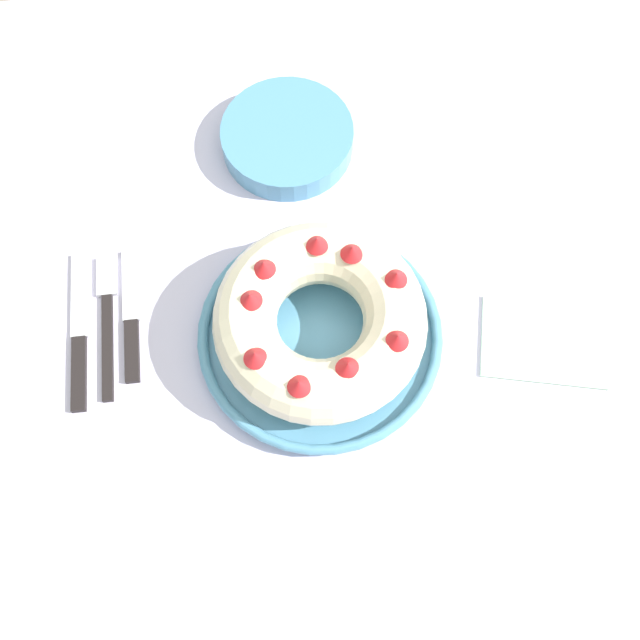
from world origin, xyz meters
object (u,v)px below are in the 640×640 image
at_px(bundt_cake, 320,320).
at_px(napkin, 544,342).
at_px(serving_dish, 320,336).
at_px(cake_knife, 132,323).
at_px(side_bowl, 285,138).
at_px(fork, 107,315).
at_px(serving_knife, 79,340).

xyz_separation_m(bundt_cake, napkin, (0.26, -0.03, -0.06)).
relative_size(serving_dish, cake_knife, 1.66).
bearing_deg(side_bowl, napkin, -48.56).
relative_size(serving_dish, bundt_cake, 1.19).
bearing_deg(side_bowl, cake_knife, -131.73).
xyz_separation_m(fork, cake_knife, (0.03, -0.01, 0.00)).
bearing_deg(napkin, side_bowl, 131.44).
distance_m(serving_knife, cake_knife, 0.06).
relative_size(cake_knife, side_bowl, 1.00).
relative_size(side_bowl, napkin, 1.17).
bearing_deg(fork, cake_knife, -28.67).
height_order(serving_dish, serving_knife, serving_dish).
bearing_deg(napkin, fork, 169.68).
bearing_deg(fork, napkin, -13.48).
relative_size(fork, cake_knife, 1.08).
xyz_separation_m(serving_dish, napkin, (0.26, -0.03, -0.01)).
distance_m(cake_knife, side_bowl, 0.31).
height_order(cake_knife, napkin, cake_knife).
bearing_deg(bundt_cake, napkin, -7.42).
bearing_deg(serving_knife, side_bowl, 46.22).
bearing_deg(serving_knife, napkin, -3.16).
height_order(bundt_cake, serving_knife, bundt_cake).
relative_size(bundt_cake, napkin, 1.63).
bearing_deg(fork, side_bowl, 39.70).
bearing_deg(bundt_cake, cake_knife, 168.39).
bearing_deg(side_bowl, serving_knife, -137.40).
xyz_separation_m(serving_knife, napkin, (0.54, -0.06, -0.00)).
bearing_deg(side_bowl, fork, -137.14).
bearing_deg(bundt_cake, side_bowl, 92.74).
bearing_deg(napkin, bundt_cake, 172.58).
height_order(serving_knife, napkin, serving_knife).
relative_size(fork, serving_knife, 0.92).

